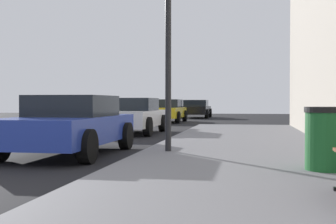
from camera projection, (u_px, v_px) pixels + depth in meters
sidewalk at (234, 224)px, 3.95m from camera, size 4.00×32.00×0.15m
trash_bin at (327, 138)px, 6.54m from camera, size 0.65×0.65×0.91m
car_blue at (70, 124)px, 9.77m from camera, size 1.98×4.13×1.27m
car_white at (132, 115)px, 16.30m from camera, size 1.97×4.04×1.27m
car_yellow at (166, 111)px, 25.41m from camera, size 1.93×4.19×1.27m
car_black at (196, 109)px, 32.51m from camera, size 2.04×4.27×1.27m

